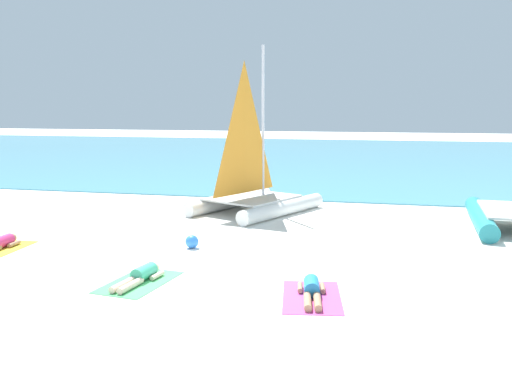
{
  "coord_description": "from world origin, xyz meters",
  "views": [
    {
      "loc": [
        3.68,
        -10.52,
        3.61
      ],
      "look_at": [
        0.0,
        4.72,
        1.2
      ],
      "focal_mm": 39.21,
      "sensor_mm": 36.0,
      "label": 1
    }
  ],
  "objects_px": {
    "towel_right": "(312,297)",
    "beach_ball": "(192,242)",
    "sunbather_right": "(312,290)",
    "sailboat_white": "(253,188)",
    "sunbather_left": "(0,244)",
    "sunbather_middle": "(141,275)",
    "towel_middle": "(139,282)"
  },
  "relations": [
    {
      "from": "towel_middle",
      "to": "beach_ball",
      "type": "relative_size",
      "value": 5.53
    },
    {
      "from": "sunbather_right",
      "to": "beach_ball",
      "type": "relative_size",
      "value": 4.56
    },
    {
      "from": "sunbather_left",
      "to": "sunbather_right",
      "type": "distance_m",
      "value": 8.44
    },
    {
      "from": "sunbather_right",
      "to": "beach_ball",
      "type": "bearing_deg",
      "value": 130.52
    },
    {
      "from": "sunbather_middle",
      "to": "towel_right",
      "type": "relative_size",
      "value": 0.83
    },
    {
      "from": "towel_middle",
      "to": "sunbather_right",
      "type": "bearing_deg",
      "value": 0.03
    },
    {
      "from": "sailboat_white",
      "to": "sunbather_right",
      "type": "relative_size",
      "value": 3.62
    },
    {
      "from": "sunbather_left",
      "to": "sunbather_middle",
      "type": "relative_size",
      "value": 1.0
    },
    {
      "from": "towel_right",
      "to": "beach_ball",
      "type": "distance_m",
      "value": 4.62
    },
    {
      "from": "sailboat_white",
      "to": "sunbather_middle",
      "type": "bearing_deg",
      "value": -69.34
    },
    {
      "from": "sunbather_left",
      "to": "towel_right",
      "type": "relative_size",
      "value": 0.82
    },
    {
      "from": "towel_middle",
      "to": "sunbather_middle",
      "type": "bearing_deg",
      "value": 83.04
    },
    {
      "from": "sunbather_left",
      "to": "towel_middle",
      "type": "distance_m",
      "value": 4.98
    },
    {
      "from": "towel_right",
      "to": "beach_ball",
      "type": "relative_size",
      "value": 5.53
    },
    {
      "from": "towel_middle",
      "to": "sailboat_white",
      "type": "bearing_deg",
      "value": 86.78
    },
    {
      "from": "sailboat_white",
      "to": "towel_middle",
      "type": "relative_size",
      "value": 2.98
    },
    {
      "from": "towel_middle",
      "to": "towel_right",
      "type": "bearing_deg",
      "value": -1.01
    },
    {
      "from": "sailboat_white",
      "to": "sunbather_left",
      "type": "bearing_deg",
      "value": -105.13
    },
    {
      "from": "sunbather_left",
      "to": "beach_ball",
      "type": "bearing_deg",
      "value": 11.5
    },
    {
      "from": "sunbather_middle",
      "to": "towel_right",
      "type": "height_order",
      "value": "sunbather_middle"
    },
    {
      "from": "sunbather_left",
      "to": "beach_ball",
      "type": "height_order",
      "value": "beach_ball"
    },
    {
      "from": "towel_middle",
      "to": "beach_ball",
      "type": "distance_m",
      "value": 2.94
    },
    {
      "from": "sailboat_white",
      "to": "sunbather_left",
      "type": "distance_m",
      "value": 8.19
    },
    {
      "from": "sunbather_middle",
      "to": "towel_right",
      "type": "bearing_deg",
      "value": 4.89
    },
    {
      "from": "towel_middle",
      "to": "sunbather_right",
      "type": "distance_m",
      "value": 3.59
    },
    {
      "from": "sunbather_left",
      "to": "towel_right",
      "type": "height_order",
      "value": "sunbather_left"
    },
    {
      "from": "sailboat_white",
      "to": "towel_right",
      "type": "xyz_separation_m",
      "value": [
        3.15,
        -8.12,
        -0.84
      ]
    },
    {
      "from": "towel_right",
      "to": "sailboat_white",
      "type": "bearing_deg",
      "value": 111.2
    },
    {
      "from": "sunbather_left",
      "to": "towel_middle",
      "type": "bearing_deg",
      "value": -23.02
    },
    {
      "from": "sunbather_left",
      "to": "towel_middle",
      "type": "height_order",
      "value": "sunbather_left"
    },
    {
      "from": "sailboat_white",
      "to": "beach_ball",
      "type": "relative_size",
      "value": 16.48
    },
    {
      "from": "sunbather_right",
      "to": "towel_right",
      "type": "bearing_deg",
      "value": -90.0
    }
  ]
}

